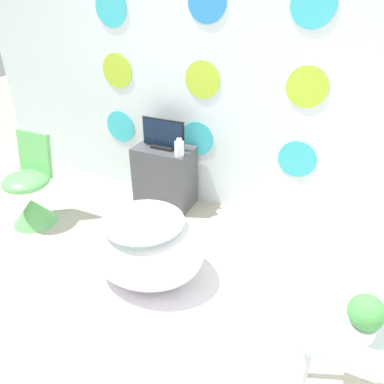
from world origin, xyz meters
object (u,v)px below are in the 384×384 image
object	(u,v)px
bathtub	(145,247)
vase	(179,148)
chair	(31,196)
tv	(163,135)
potted_plant_left	(365,316)

from	to	relation	value
bathtub	vase	bearing A→B (deg)	100.12
chair	vase	xyz separation A→B (m)	(1.08, 0.64, 0.37)
tv	potted_plant_left	size ratio (longest dim) A/B	1.95
chair	tv	xyz separation A→B (m)	(0.88, 0.74, 0.42)
chair	potted_plant_left	world-z (taller)	same
bathtub	vase	world-z (taller)	vase
bathtub	chair	xyz separation A→B (m)	(-1.22, 0.19, 0.01)
bathtub	vase	size ratio (longest dim) A/B	5.41
bathtub	tv	distance (m)	1.08
bathtub	tv	bearing A→B (deg)	110.59
tv	vase	world-z (taller)	tv
chair	vase	bearing A→B (deg)	30.88
chair	tv	world-z (taller)	tv
chair	potted_plant_left	size ratio (longest dim) A/B	3.81
tv	chair	bearing A→B (deg)	-139.80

